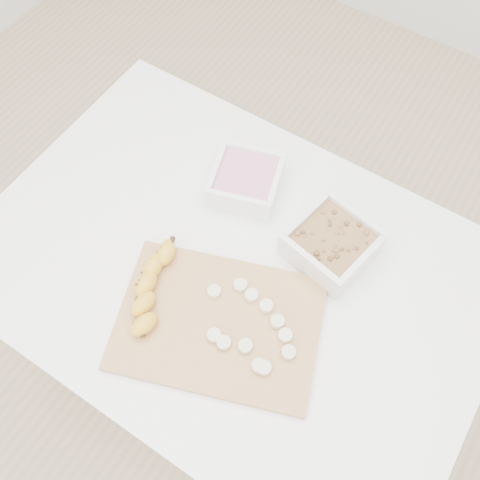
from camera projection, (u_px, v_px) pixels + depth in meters
The scene contains 7 objects.
ground at pixel (235, 369), 1.70m from camera, with size 3.50×3.50×0.00m, color #C6AD89.
table at pixel (232, 286), 1.12m from camera, with size 1.00×0.70×0.75m.
bowl_yogurt at pixel (246, 181), 1.10m from camera, with size 0.17×0.17×0.06m.
bowl_granola at pixel (331, 244), 1.02m from camera, with size 0.17×0.17×0.07m.
cutting_board at pixel (219, 323), 0.97m from camera, with size 0.37×0.26×0.01m, color tan.
banana at pixel (151, 289), 0.98m from camera, with size 0.05×0.19×0.03m, color gold, non-canonical shape.
banana_slices at pixel (252, 328), 0.95m from camera, with size 0.20×0.14×0.02m.
Camera 1 is at (0.26, -0.37, 1.69)m, focal length 40.00 mm.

